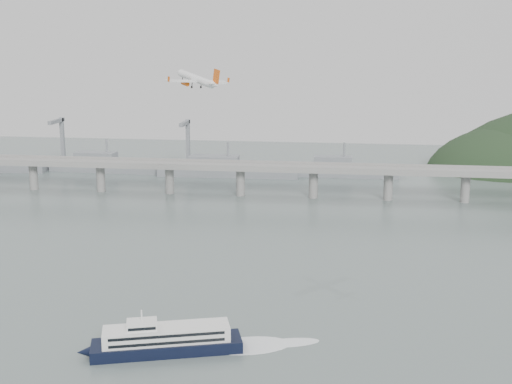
# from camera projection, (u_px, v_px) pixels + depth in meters

# --- Properties ---
(ground) EXTENTS (900.00, 900.00, 0.00)m
(ground) POSITION_uv_depth(u_px,v_px,m) (238.00, 309.00, 274.59)
(ground) COLOR slate
(ground) RESTS_ON ground
(bridge) EXTENTS (800.00, 22.00, 23.90)m
(bridge) POSITION_uv_depth(u_px,v_px,m) (282.00, 171.00, 464.17)
(bridge) COLOR gray
(bridge) RESTS_ON ground
(distant_fleet) EXTENTS (453.00, 60.90, 40.00)m
(distant_fleet) POSITION_uv_depth(u_px,v_px,m) (99.00, 165.00, 549.41)
(distant_fleet) COLOR slate
(distant_fleet) RESTS_ON ground
(ferry) EXTENTS (83.06, 33.37, 16.07)m
(ferry) POSITION_uv_depth(u_px,v_px,m) (167.00, 340.00, 236.66)
(ferry) COLOR black
(ferry) RESTS_ON ground
(airliner) EXTENTS (29.97, 30.01, 10.06)m
(airliner) POSITION_uv_depth(u_px,v_px,m) (197.00, 79.00, 323.99)
(airliner) COLOR white
(airliner) RESTS_ON ground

